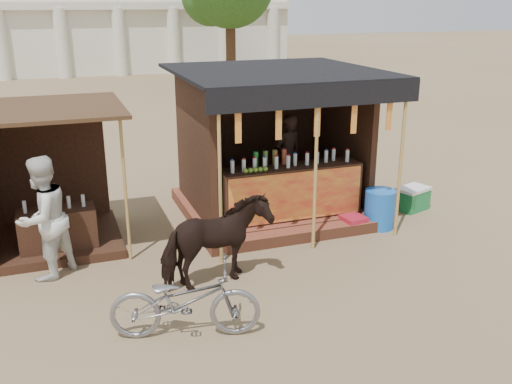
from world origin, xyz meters
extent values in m
plane|color=#846B4C|center=(0.00, 0.00, 0.00)|extent=(120.00, 120.00, 0.00)
cube|color=brown|center=(1.00, 3.50, 0.11)|extent=(3.40, 2.80, 0.22)
cube|color=brown|center=(1.00, 1.95, 0.10)|extent=(3.40, 0.35, 0.20)
cube|color=#3C2215|center=(1.00, 2.55, 0.69)|extent=(2.60, 0.55, 0.95)
cube|color=red|center=(1.00, 2.27, 0.69)|extent=(2.50, 0.02, 0.88)
cube|color=#3C2215|center=(1.00, 4.75, 1.47)|extent=(3.00, 0.12, 2.50)
cube|color=#3C2215|center=(-0.50, 3.50, 1.47)|extent=(0.12, 2.50, 2.50)
cube|color=#3C2215|center=(2.50, 3.50, 1.47)|extent=(0.12, 2.50, 2.50)
cube|color=black|center=(1.00, 3.30, 2.75)|extent=(3.60, 3.60, 0.06)
cube|color=black|center=(1.00, 1.52, 2.57)|extent=(3.60, 0.06, 0.36)
cylinder|color=tan|center=(-0.60, 1.55, 1.38)|extent=(0.06, 0.06, 2.75)
cylinder|color=tan|center=(1.00, 1.55, 1.38)|extent=(0.06, 0.06, 2.75)
cylinder|color=tan|center=(2.60, 1.55, 1.38)|extent=(0.06, 0.06, 2.75)
cube|color=red|center=(-0.30, 1.55, 2.20)|extent=(0.10, 0.02, 0.55)
cube|color=red|center=(0.35, 1.55, 2.20)|extent=(0.10, 0.02, 0.55)
cube|color=red|center=(1.00, 1.55, 2.20)|extent=(0.10, 0.02, 0.55)
cube|color=red|center=(1.65, 1.55, 2.20)|extent=(0.10, 0.02, 0.55)
cube|color=red|center=(2.30, 1.55, 2.20)|extent=(0.10, 0.02, 0.55)
imported|color=black|center=(1.39, 3.60, 1.05)|extent=(0.70, 0.56, 1.66)
cube|color=#3C2215|center=(-3.00, 3.20, 0.07)|extent=(2.00, 2.00, 0.15)
cube|color=#3C2215|center=(-3.00, 4.15, 1.05)|extent=(1.90, 0.10, 2.10)
cube|color=#472D19|center=(-3.00, 3.10, 2.35)|extent=(2.40, 2.40, 0.06)
cylinder|color=tan|center=(-1.95, 2.15, 1.18)|extent=(0.05, 0.05, 2.35)
cube|color=#3C2215|center=(-3.00, 2.70, 0.40)|extent=(1.20, 0.50, 0.80)
imported|color=black|center=(-0.88, 0.85, 0.67)|extent=(1.70, 1.04, 1.34)
imported|color=gray|center=(-1.61, -0.30, 0.48)|extent=(1.95, 1.12, 0.97)
imported|color=silver|center=(-3.18, 2.00, 0.93)|extent=(1.14, 1.14, 1.86)
cylinder|color=blue|center=(2.54, 2.00, 0.36)|extent=(0.69, 0.69, 0.71)
cube|color=#A41B2E|center=(2.01, 2.00, 0.14)|extent=(0.44, 0.44, 0.28)
cube|color=#1B7A3A|center=(3.67, 2.60, 0.20)|extent=(0.72, 0.60, 0.40)
cube|color=white|center=(3.67, 2.60, 0.43)|extent=(0.75, 0.62, 0.06)
cube|color=silver|center=(-2.00, 30.00, 4.00)|extent=(26.00, 7.00, 8.00)
cube|color=silver|center=(-2.00, 26.40, 3.70)|extent=(26.00, 0.50, 0.40)
cylinder|color=silver|center=(-5.00, 26.40, 1.80)|extent=(0.70, 0.70, 3.60)
cylinder|color=silver|center=(-2.00, 26.40, 1.80)|extent=(0.70, 0.70, 3.60)
cylinder|color=silver|center=(1.00, 26.40, 1.80)|extent=(0.70, 0.70, 3.60)
cylinder|color=silver|center=(4.00, 26.40, 1.80)|extent=(0.70, 0.70, 3.60)
cylinder|color=silver|center=(7.00, 26.40, 1.80)|extent=(0.70, 0.70, 3.60)
cylinder|color=silver|center=(10.00, 26.40, 1.80)|extent=(0.70, 0.70, 3.60)
cylinder|color=#382314|center=(6.00, 22.00, 2.00)|extent=(0.50, 0.50, 4.00)
camera|label=1|loc=(-2.88, -6.39, 3.96)|focal=40.00mm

